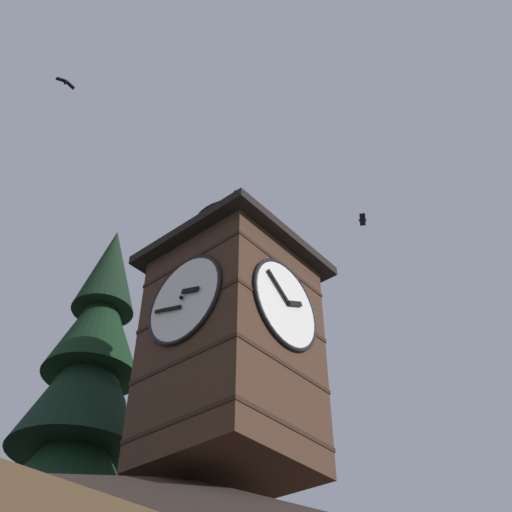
% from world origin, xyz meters
% --- Properties ---
extents(clock_tower, '(4.03, 4.03, 8.78)m').
position_xyz_m(clock_tower, '(-2.03, -1.48, 10.42)').
color(clock_tower, '#422B1E').
rests_on(clock_tower, building_main).
extents(flying_bird_high, '(0.68, 0.52, 0.17)m').
position_xyz_m(flying_bird_high, '(-8.03, -0.51, 17.88)').
color(flying_bird_high, black).
extents(flying_bird_low, '(0.67, 0.25, 0.15)m').
position_xyz_m(flying_bird_low, '(2.38, -5.40, 19.74)').
color(flying_bird_low, black).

